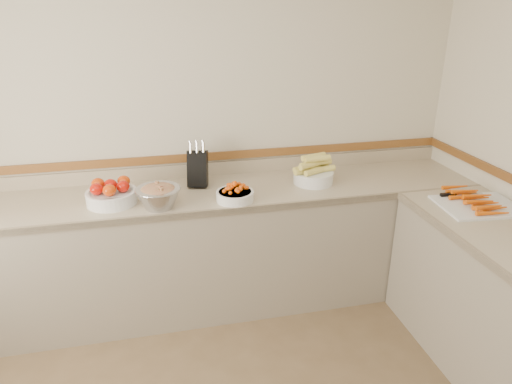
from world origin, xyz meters
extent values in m
plane|color=beige|center=(0.00, 2.00, 1.30)|extent=(4.00, 0.00, 4.00)
cube|color=tan|center=(0.00, 1.68, 0.88)|extent=(4.00, 0.65, 0.04)
cube|color=gray|center=(0.00, 1.68, 0.43)|extent=(4.00, 0.63, 0.86)
cube|color=#87755B|center=(0.00, 1.36, 0.88)|extent=(4.00, 0.02, 0.04)
cube|color=tan|center=(0.00, 1.99, 0.95)|extent=(4.00, 0.02, 0.10)
cube|color=brown|center=(0.00, 1.99, 1.05)|extent=(4.00, 0.02, 0.06)
cube|color=black|center=(0.03, 1.80, 1.03)|extent=(0.17, 0.19, 0.27)
cylinder|color=silver|center=(-0.01, 1.77, 1.19)|extent=(0.03, 0.04, 0.07)
cylinder|color=silver|center=(0.03, 1.77, 1.19)|extent=(0.03, 0.04, 0.07)
cylinder|color=silver|center=(0.08, 1.77, 1.19)|extent=(0.03, 0.04, 0.07)
cylinder|color=silver|center=(-0.01, 1.80, 1.19)|extent=(0.03, 0.04, 0.07)
cylinder|color=silver|center=(0.03, 1.80, 1.19)|extent=(0.03, 0.04, 0.07)
cylinder|color=silver|center=(0.08, 1.80, 1.19)|extent=(0.03, 0.04, 0.07)
cylinder|color=silver|center=(-0.01, 1.83, 1.19)|extent=(0.03, 0.04, 0.07)
cylinder|color=silver|center=(0.03, 1.83, 1.19)|extent=(0.03, 0.04, 0.07)
cylinder|color=silver|center=(0.08, 1.83, 1.19)|extent=(0.03, 0.04, 0.07)
cylinder|color=white|center=(-0.55, 1.61, 0.94)|extent=(0.32, 0.32, 0.09)
torus|color=white|center=(-0.55, 1.61, 0.98)|extent=(0.32, 0.32, 0.01)
cylinder|color=white|center=(-0.55, 1.61, 0.98)|extent=(0.28, 0.28, 0.01)
ellipsoid|color=red|center=(-0.63, 1.57, 1.02)|extent=(0.08, 0.08, 0.07)
ellipsoid|color=#D63B07|center=(-0.55, 1.53, 1.02)|extent=(0.08, 0.08, 0.07)
ellipsoid|color=red|center=(-0.47, 1.58, 1.02)|extent=(0.08, 0.08, 0.07)
ellipsoid|color=#D63B07|center=(-0.63, 1.66, 1.02)|extent=(0.08, 0.08, 0.07)
ellipsoid|color=red|center=(-0.55, 1.63, 1.02)|extent=(0.08, 0.08, 0.07)
ellipsoid|color=#D63B07|center=(-0.47, 1.67, 1.02)|extent=(0.08, 0.08, 0.07)
cylinder|color=white|center=(0.24, 1.48, 0.93)|extent=(0.25, 0.25, 0.06)
torus|color=white|center=(0.24, 1.48, 0.96)|extent=(0.25, 0.25, 0.01)
cylinder|color=white|center=(0.24, 1.48, 0.96)|extent=(0.22, 0.22, 0.01)
sphere|color=#DD4A07|center=(0.22, 1.49, 1.00)|extent=(0.03, 0.03, 0.03)
sphere|color=#DD4A07|center=(0.21, 1.41, 0.99)|extent=(0.03, 0.03, 0.03)
sphere|color=#DD4A07|center=(0.15, 1.44, 0.98)|extent=(0.03, 0.03, 0.03)
sphere|color=#DD4A07|center=(0.27, 1.48, 1.01)|extent=(0.03, 0.03, 0.03)
sphere|color=#DD4A07|center=(0.27, 1.44, 1.00)|extent=(0.03, 0.03, 0.03)
sphere|color=#DD4A07|center=(0.22, 1.42, 0.99)|extent=(0.03, 0.03, 0.03)
sphere|color=#DD4A07|center=(0.27, 1.50, 1.00)|extent=(0.03, 0.03, 0.03)
sphere|color=#DD4A07|center=(0.23, 1.48, 1.02)|extent=(0.03, 0.03, 0.03)
sphere|color=#DD4A07|center=(0.27, 1.51, 1.00)|extent=(0.03, 0.03, 0.03)
sphere|color=#DD4A07|center=(0.19, 1.41, 0.98)|extent=(0.03, 0.03, 0.03)
sphere|color=#DD4A07|center=(0.24, 1.49, 1.01)|extent=(0.03, 0.03, 0.03)
sphere|color=#DD4A07|center=(0.24, 1.48, 1.02)|extent=(0.03, 0.03, 0.03)
sphere|color=#DD4A07|center=(0.20, 1.45, 1.00)|extent=(0.03, 0.03, 0.03)
sphere|color=#DD4A07|center=(0.21, 1.48, 1.01)|extent=(0.03, 0.03, 0.03)
sphere|color=#DD4A07|center=(0.23, 1.47, 1.01)|extent=(0.03, 0.03, 0.03)
sphere|color=#DD4A07|center=(0.24, 1.47, 1.02)|extent=(0.03, 0.03, 0.03)
sphere|color=#DD4A07|center=(0.24, 1.47, 1.02)|extent=(0.03, 0.03, 0.03)
sphere|color=#DD4A07|center=(0.27, 1.48, 1.01)|extent=(0.03, 0.03, 0.03)
sphere|color=#DD4A07|center=(0.20, 1.53, 0.99)|extent=(0.03, 0.03, 0.03)
sphere|color=#DD4A07|center=(0.23, 1.48, 1.02)|extent=(0.03, 0.03, 0.03)
sphere|color=#DD4A07|center=(0.23, 1.47, 1.01)|extent=(0.03, 0.03, 0.03)
sphere|color=#DD4A07|center=(0.20, 1.51, 1.00)|extent=(0.03, 0.03, 0.03)
sphere|color=#DD4A07|center=(0.31, 1.51, 0.99)|extent=(0.03, 0.03, 0.03)
sphere|color=#DD4A07|center=(0.22, 1.45, 1.00)|extent=(0.03, 0.03, 0.03)
sphere|color=#DD4A07|center=(0.27, 1.55, 0.98)|extent=(0.03, 0.03, 0.03)
sphere|color=#DD4A07|center=(0.24, 1.41, 0.99)|extent=(0.03, 0.03, 0.03)
sphere|color=#DD4A07|center=(0.24, 1.45, 1.01)|extent=(0.03, 0.03, 0.03)
sphere|color=#DD4A07|center=(0.20, 1.45, 1.01)|extent=(0.03, 0.03, 0.03)
sphere|color=#DD4A07|center=(0.32, 1.47, 0.99)|extent=(0.03, 0.03, 0.03)
sphere|color=#DD4A07|center=(0.17, 1.44, 0.99)|extent=(0.03, 0.03, 0.03)
sphere|color=#DD4A07|center=(0.28, 1.51, 1.00)|extent=(0.03, 0.03, 0.03)
sphere|color=#DD4A07|center=(0.25, 1.53, 0.99)|extent=(0.03, 0.03, 0.03)
sphere|color=#DD4A07|center=(0.23, 1.48, 1.01)|extent=(0.03, 0.03, 0.03)
sphere|color=#DD4A07|center=(0.23, 1.48, 1.02)|extent=(0.03, 0.03, 0.03)
sphere|color=#DD4A07|center=(0.19, 1.48, 1.00)|extent=(0.03, 0.03, 0.03)
sphere|color=#DD4A07|center=(0.20, 1.47, 1.00)|extent=(0.03, 0.03, 0.03)
sphere|color=#DD4A07|center=(0.18, 1.46, 0.99)|extent=(0.03, 0.03, 0.03)
sphere|color=#DD4A07|center=(0.28, 1.46, 1.00)|extent=(0.03, 0.03, 0.03)
sphere|color=#DD4A07|center=(0.25, 1.48, 1.02)|extent=(0.03, 0.03, 0.03)
sphere|color=#DD4A07|center=(0.23, 1.45, 1.00)|extent=(0.03, 0.03, 0.03)
sphere|color=#DD4A07|center=(0.19, 1.40, 0.99)|extent=(0.03, 0.03, 0.03)
sphere|color=#DD4A07|center=(0.23, 1.50, 1.00)|extent=(0.03, 0.03, 0.03)
cylinder|color=white|center=(0.85, 1.67, 0.94)|extent=(0.28, 0.28, 0.09)
torus|color=white|center=(0.85, 1.67, 0.98)|extent=(0.29, 0.29, 0.01)
cylinder|color=#EAD761|center=(0.78, 1.65, 1.01)|extent=(0.19, 0.10, 0.04)
cylinder|color=#EAD761|center=(0.85, 1.62, 1.01)|extent=(0.19, 0.12, 0.04)
cylinder|color=#EAD761|center=(0.91, 1.65, 1.01)|extent=(0.19, 0.07, 0.04)
cylinder|color=#EAD761|center=(0.79, 1.70, 1.01)|extent=(0.19, 0.10, 0.04)
cylinder|color=#EAD761|center=(0.88, 1.71, 1.01)|extent=(0.19, 0.05, 0.04)
cylinder|color=#EAD761|center=(0.83, 1.67, 1.05)|extent=(0.19, 0.11, 0.04)
cylinder|color=#EAD761|center=(0.89, 1.68, 1.05)|extent=(0.19, 0.07, 0.04)
cylinder|color=#EAD761|center=(0.85, 1.70, 1.09)|extent=(0.19, 0.09, 0.04)
cylinder|color=#EAD761|center=(0.81, 1.64, 1.05)|extent=(0.19, 0.12, 0.04)
cylinder|color=#EAD761|center=(0.86, 1.65, 1.09)|extent=(0.19, 0.06, 0.04)
cylinder|color=#B2B2BA|center=(-0.25, 1.47, 0.97)|extent=(0.28, 0.28, 0.13)
torus|color=#B2B2BA|center=(-0.25, 1.47, 1.03)|extent=(0.29, 0.29, 0.01)
ellipsoid|color=#B61431|center=(-0.25, 1.47, 1.02)|extent=(0.23, 0.23, 0.07)
cube|color=#B61431|center=(-0.24, 1.52, 1.04)|extent=(0.02, 0.02, 0.02)
cube|color=#8DBB5B|center=(-0.26, 1.51, 1.05)|extent=(0.03, 0.03, 0.02)
cube|color=#B61431|center=(-0.27, 1.47, 1.03)|extent=(0.03, 0.03, 0.02)
cube|color=#8DBB5B|center=(-0.19, 1.44, 1.03)|extent=(0.02, 0.02, 0.02)
cube|color=#B61431|center=(-0.24, 1.44, 1.05)|extent=(0.03, 0.03, 0.02)
cube|color=#8DBB5B|center=(-0.25, 1.46, 1.05)|extent=(0.02, 0.02, 0.02)
cube|color=#B61431|center=(-0.25, 1.47, 1.04)|extent=(0.03, 0.03, 0.02)
cube|color=#8DBB5B|center=(-0.23, 1.40, 1.05)|extent=(0.03, 0.03, 0.02)
cube|color=#B61431|center=(-0.26, 1.41, 1.05)|extent=(0.02, 0.02, 0.02)
cube|color=#8DBB5B|center=(-0.19, 1.50, 1.04)|extent=(0.03, 0.03, 0.02)
cube|color=#B61431|center=(-0.29, 1.49, 1.03)|extent=(0.03, 0.03, 0.02)
cube|color=#8DBB5B|center=(-0.24, 1.43, 1.05)|extent=(0.03, 0.03, 0.02)
cube|color=#B61431|center=(-0.27, 1.46, 1.04)|extent=(0.02, 0.02, 0.02)
cube|color=#8DBB5B|center=(-0.18, 1.44, 1.03)|extent=(0.03, 0.03, 0.02)
cube|color=white|center=(1.74, 1.03, 0.91)|extent=(0.52, 0.43, 0.01)
cone|color=#DD5507|center=(1.74, 0.87, 0.93)|extent=(0.19, 0.05, 0.03)
cone|color=#DD5507|center=(1.74, 0.90, 0.96)|extent=(0.19, 0.05, 0.03)
cone|color=#DD5507|center=(1.74, 0.93, 0.93)|extent=(0.19, 0.05, 0.03)
cone|color=#DD5507|center=(1.74, 0.96, 0.93)|extent=(0.19, 0.05, 0.03)
cone|color=#DD5507|center=(1.74, 0.99, 0.96)|extent=(0.19, 0.05, 0.03)
cone|color=#DD5507|center=(1.74, 1.02, 0.93)|extent=(0.19, 0.05, 0.03)
cone|color=#DD5507|center=(1.74, 1.05, 0.93)|extent=(0.19, 0.05, 0.03)
cone|color=#DD5507|center=(1.74, 1.08, 0.96)|extent=(0.19, 0.05, 0.03)
cone|color=#DD5507|center=(1.74, 1.10, 0.93)|extent=(0.19, 0.05, 0.03)
cone|color=#DD5507|center=(1.74, 1.13, 0.93)|extent=(0.19, 0.05, 0.03)
cone|color=#DD5507|center=(1.74, 1.16, 0.96)|extent=(0.19, 0.05, 0.03)
cone|color=#DD5507|center=(1.74, 1.19, 0.93)|extent=(0.19, 0.05, 0.03)
cone|color=#DD5507|center=(1.74, 1.22, 0.93)|extent=(0.19, 0.05, 0.03)
cone|color=#DD5507|center=(1.74, 1.25, 0.96)|extent=(0.19, 0.05, 0.03)
cube|color=silver|center=(1.78, 1.20, 0.92)|extent=(0.21, 0.06, 0.00)
cube|color=black|center=(1.63, 1.20, 0.93)|extent=(0.11, 0.03, 0.02)
camera|label=1|loc=(-0.24, -1.25, 2.10)|focal=32.00mm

